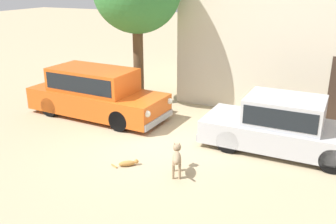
{
  "coord_description": "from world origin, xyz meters",
  "views": [
    {
      "loc": [
        4.3,
        -8.45,
        4.28
      ],
      "look_at": [
        0.33,
        0.2,
        0.9
      ],
      "focal_mm": 40.13,
      "sensor_mm": 36.0,
      "label": 1
    }
  ],
  "objects_px": {
    "parked_sedan_nearest": "(96,92)",
    "stray_dog_spotted": "(177,157)",
    "stray_cat": "(128,163)",
    "parked_sedan_second": "(284,125)"
  },
  "relations": [
    {
      "from": "parked_sedan_second",
      "to": "stray_cat",
      "type": "bearing_deg",
      "value": -141.04
    },
    {
      "from": "parked_sedan_nearest",
      "to": "stray_cat",
      "type": "relative_size",
      "value": 8.06
    },
    {
      "from": "parked_sedan_nearest",
      "to": "stray_cat",
      "type": "xyz_separation_m",
      "value": [
        2.74,
        -2.66,
        -0.75
      ]
    },
    {
      "from": "stray_cat",
      "to": "stray_dog_spotted",
      "type": "bearing_deg",
      "value": -31.39
    },
    {
      "from": "stray_dog_spotted",
      "to": "parked_sedan_nearest",
      "type": "bearing_deg",
      "value": 35.36
    },
    {
      "from": "stray_dog_spotted",
      "to": "stray_cat",
      "type": "xyz_separation_m",
      "value": [
        -1.22,
        -0.16,
        -0.36
      ]
    },
    {
      "from": "parked_sedan_second",
      "to": "stray_dog_spotted",
      "type": "height_order",
      "value": "parked_sedan_second"
    },
    {
      "from": "stray_dog_spotted",
      "to": "stray_cat",
      "type": "relative_size",
      "value": 1.51
    },
    {
      "from": "parked_sedan_second",
      "to": "stray_dog_spotted",
      "type": "bearing_deg",
      "value": -129.52
    },
    {
      "from": "parked_sedan_nearest",
      "to": "stray_dog_spotted",
      "type": "distance_m",
      "value": 4.71
    }
  ]
}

